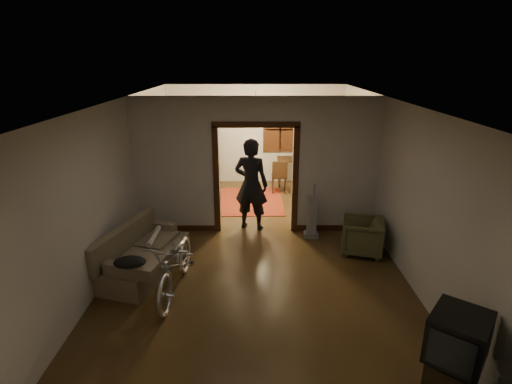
{
  "coord_description": "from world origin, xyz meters",
  "views": [
    {
      "loc": [
        -0.02,
        -7.12,
        3.52
      ],
      "look_at": [
        0.0,
        -0.3,
        1.2
      ],
      "focal_mm": 28.0,
      "sensor_mm": 36.0,
      "label": 1
    }
  ],
  "objects_px": {
    "bicycle": "(176,263)",
    "desk": "(296,172)",
    "sofa": "(144,250)",
    "person": "(251,185)",
    "locker": "(203,158)",
    "armchair": "(362,236)"
  },
  "relations": [
    {
      "from": "bicycle",
      "to": "desk",
      "type": "height_order",
      "value": "bicycle"
    },
    {
      "from": "sofa",
      "to": "person",
      "type": "bearing_deg",
      "value": 62.1
    },
    {
      "from": "sofa",
      "to": "locker",
      "type": "relative_size",
      "value": 1.12
    },
    {
      "from": "sofa",
      "to": "armchair",
      "type": "relative_size",
      "value": 2.46
    },
    {
      "from": "desk",
      "to": "bicycle",
      "type": "bearing_deg",
      "value": -96.67
    },
    {
      "from": "bicycle",
      "to": "armchair",
      "type": "xyz_separation_m",
      "value": [
        3.23,
        1.3,
        -0.15
      ]
    },
    {
      "from": "sofa",
      "to": "locker",
      "type": "xyz_separation_m",
      "value": [
        0.42,
        4.82,
        0.39
      ]
    },
    {
      "from": "armchair",
      "to": "person",
      "type": "relative_size",
      "value": 0.38
    },
    {
      "from": "armchair",
      "to": "person",
      "type": "distance_m",
      "value": 2.46
    },
    {
      "from": "person",
      "to": "desk",
      "type": "relative_size",
      "value": 1.86
    },
    {
      "from": "armchair",
      "to": "locker",
      "type": "relative_size",
      "value": 0.46
    },
    {
      "from": "sofa",
      "to": "desk",
      "type": "distance_m",
      "value": 5.76
    },
    {
      "from": "sofa",
      "to": "person",
      "type": "distance_m",
      "value": 2.65
    },
    {
      "from": "armchair",
      "to": "locker",
      "type": "height_order",
      "value": "locker"
    },
    {
      "from": "armchair",
      "to": "desk",
      "type": "bearing_deg",
      "value": -154.31
    },
    {
      "from": "bicycle",
      "to": "desk",
      "type": "xyz_separation_m",
      "value": [
        2.39,
        5.48,
        -0.09
      ]
    },
    {
      "from": "person",
      "to": "locker",
      "type": "bearing_deg",
      "value": -48.87
    },
    {
      "from": "locker",
      "to": "desk",
      "type": "relative_size",
      "value": 1.54
    },
    {
      "from": "sofa",
      "to": "bicycle",
      "type": "bearing_deg",
      "value": -26.25
    },
    {
      "from": "locker",
      "to": "desk",
      "type": "bearing_deg",
      "value": -3.56
    },
    {
      "from": "sofa",
      "to": "person",
      "type": "height_order",
      "value": "person"
    },
    {
      "from": "armchair",
      "to": "sofa",
      "type": "bearing_deg",
      "value": -65.22
    }
  ]
}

